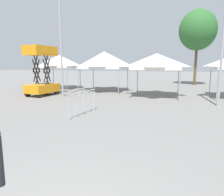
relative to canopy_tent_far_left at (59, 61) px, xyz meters
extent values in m
cylinder|color=#9E9EA3|center=(-1.38, -1.58, -1.48)|extent=(0.06, 0.06, 2.16)
cylinder|color=#9E9EA3|center=(1.58, -1.38, -1.48)|extent=(0.06, 0.06, 2.16)
cylinder|color=#9E9EA3|center=(-1.58, 1.38, -1.48)|extent=(0.06, 0.06, 2.16)
cylinder|color=#9E9EA3|center=(1.38, 1.58, -1.48)|extent=(0.06, 0.06, 2.16)
pyramid|color=white|center=(0.00, 0.00, 0.10)|extent=(3.31, 3.31, 1.00)
cube|color=white|center=(0.00, 0.00, -0.50)|extent=(3.28, 3.28, 0.20)
cylinder|color=#9E9EA3|center=(3.01, -2.11, -1.50)|extent=(0.06, 0.06, 2.11)
cylinder|color=#9E9EA3|center=(6.38, -2.02, -1.50)|extent=(0.06, 0.06, 2.11)
cylinder|color=#9E9EA3|center=(2.93, 1.26, -1.50)|extent=(0.06, 0.06, 2.11)
cylinder|color=#9E9EA3|center=(6.29, 1.34, -1.50)|extent=(0.06, 0.06, 2.11)
pyramid|color=white|center=(4.65, -0.38, 0.17)|extent=(3.63, 3.63, 1.25)
cube|color=white|center=(4.65, -0.38, -0.55)|extent=(3.59, 3.59, 0.20)
cylinder|color=#9E9EA3|center=(7.67, -3.82, -1.51)|extent=(0.06, 0.06, 2.10)
cylinder|color=#9E9EA3|center=(10.83, -3.73, -1.51)|extent=(0.06, 0.06, 2.10)
cylinder|color=#9E9EA3|center=(7.59, -0.66, -1.51)|extent=(0.06, 0.06, 2.10)
cylinder|color=#9E9EA3|center=(10.74, -0.58, -1.51)|extent=(0.06, 0.06, 2.10)
pyramid|color=white|center=(9.21, -2.20, 0.01)|extent=(3.40, 3.40, 0.93)
cube|color=white|center=(9.21, -2.20, -0.55)|extent=(3.37, 3.37, 0.20)
cylinder|color=#9E9EA3|center=(13.06, -2.93, -1.49)|extent=(0.06, 0.06, 2.14)
cylinder|color=#9E9EA3|center=(13.09, 0.22, -1.49)|extent=(0.06, 0.06, 2.14)
cylinder|color=black|center=(0.52, -5.10, -2.32)|extent=(0.24, 0.50, 0.48)
cylinder|color=black|center=(1.70, -5.24, -2.32)|extent=(0.24, 0.50, 0.48)
cylinder|color=black|center=(0.72, -3.38, -2.32)|extent=(0.24, 0.50, 0.48)
cylinder|color=black|center=(1.91, -3.53, -2.32)|extent=(0.24, 0.50, 0.48)
cube|color=orange|center=(1.21, -4.31, -2.02)|extent=(1.67, 2.45, 0.60)
cylinder|color=black|center=(0.72, -4.25, -1.39)|extent=(0.17, 0.74, 1.64)
cylinder|color=black|center=(0.72, -4.25, -1.39)|extent=(0.17, 0.74, 1.64)
cylinder|color=black|center=(1.70, -4.37, -1.39)|extent=(0.17, 0.74, 1.64)
cylinder|color=black|center=(1.70, -4.37, -1.39)|extent=(0.17, 0.74, 1.64)
cylinder|color=black|center=(0.72, -4.25, -0.72)|extent=(0.17, 0.74, 1.64)
cylinder|color=black|center=(0.72, -4.25, -0.72)|extent=(0.17, 0.74, 1.64)
cylinder|color=black|center=(1.70, -4.37, -0.72)|extent=(0.17, 0.74, 1.64)
cylinder|color=black|center=(1.70, -4.37, -0.72)|extent=(0.17, 0.74, 1.64)
cylinder|color=black|center=(0.72, -4.25, -0.06)|extent=(0.17, 0.74, 1.64)
cylinder|color=black|center=(0.72, -4.25, -0.06)|extent=(0.17, 0.74, 1.64)
cylinder|color=black|center=(1.70, -4.37, -0.06)|extent=(0.17, 0.74, 1.64)
cylinder|color=black|center=(1.70, -4.37, -0.06)|extent=(0.17, 0.74, 1.64)
cube|color=orange|center=(1.21, -4.31, 0.40)|extent=(1.58, 2.33, 0.12)
cube|color=orange|center=(1.08, -5.36, 0.73)|extent=(1.33, 0.22, 0.55)
cube|color=orange|center=(1.34, -3.26, 0.73)|extent=(1.33, 0.22, 0.55)
cube|color=orange|center=(0.57, -4.23, 0.73)|extent=(0.32, 2.18, 0.55)
cube|color=orange|center=(1.85, -4.39, 0.73)|extent=(0.32, 2.18, 0.55)
cylinder|color=#9E9EA3|center=(2.83, -4.21, 1.17)|extent=(0.14, 0.14, 7.45)
cylinder|color=#9E9EA3|center=(12.86, -4.69, 1.24)|extent=(0.14, 0.14, 7.59)
cylinder|color=brown|center=(12.51, 7.58, -0.37)|extent=(0.28, 0.28, 4.37)
ellipsoid|color=#2D662D|center=(12.51, 7.58, 3.38)|extent=(3.92, 3.92, 4.31)
cylinder|color=#B7BABF|center=(6.61, -8.79, -1.51)|extent=(0.36, 2.08, 0.05)
cylinder|color=#B7BABF|center=(6.76, -7.80, -2.03)|extent=(0.04, 0.04, 1.05)
cylinder|color=#B7BABF|center=(6.46, -9.77, -2.03)|extent=(0.04, 0.04, 1.05)
cylinder|color=#B7BABF|center=(6.69, -8.27, -1.98)|extent=(0.04, 0.04, 0.92)
cylinder|color=#B7BABF|center=(6.61, -8.79, -1.98)|extent=(0.04, 0.04, 0.92)
cylinder|color=#B7BABF|center=(6.53, -9.31, -1.98)|extent=(0.04, 0.04, 0.92)
camera|label=1|loc=(10.64, -17.10, -0.30)|focal=32.92mm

